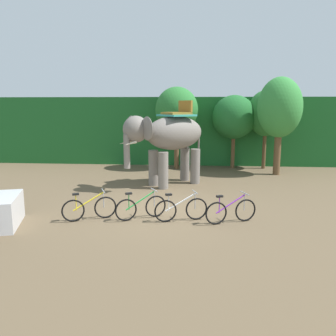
% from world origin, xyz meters
% --- Properties ---
extents(ground_plane, '(80.00, 80.00, 0.00)m').
position_xyz_m(ground_plane, '(0.00, 0.00, 0.00)').
color(ground_plane, brown).
extents(foliage_hedge, '(36.00, 6.00, 4.05)m').
position_xyz_m(foliage_hedge, '(0.00, 12.09, 2.03)').
color(foliage_hedge, '#1E6028').
rests_on(foliage_hedge, ground).
extents(tree_right, '(2.37, 2.37, 4.58)m').
position_xyz_m(tree_right, '(0.19, 7.98, 3.31)').
color(tree_right, brown).
rests_on(tree_right, ground).
extents(tree_far_right, '(2.45, 2.45, 4.14)m').
position_xyz_m(tree_far_right, '(3.40, 8.45, 2.90)').
color(tree_far_right, brown).
rests_on(tree_far_right, ground).
extents(tree_far_left, '(2.06, 2.06, 4.41)m').
position_xyz_m(tree_far_left, '(5.15, 8.41, 3.12)').
color(tree_far_left, brown).
rests_on(tree_far_left, ground).
extents(tree_left, '(2.22, 2.22, 4.99)m').
position_xyz_m(tree_left, '(5.48, 6.68, 3.42)').
color(tree_left, brown).
rests_on(tree_left, ground).
extents(elephant, '(3.83, 3.51, 3.78)m').
position_xyz_m(elephant, '(0.05, 3.79, 2.20)').
color(elephant, slate).
rests_on(elephant, ground).
extents(bike_yellow, '(1.57, 0.82, 0.92)m').
position_xyz_m(bike_yellow, '(-2.06, -1.21, 0.39)').
color(bike_yellow, black).
rests_on(bike_yellow, ground).
extents(bike_green, '(1.52, 0.89, 0.92)m').
position_xyz_m(bike_green, '(-0.46, -0.98, 0.39)').
color(bike_green, black).
rests_on(bike_green, ground).
extents(bike_white, '(1.65, 0.67, 0.92)m').
position_xyz_m(bike_white, '(0.82, -1.08, 0.39)').
color(bike_white, black).
rests_on(bike_white, ground).
extents(bike_purple, '(1.60, 0.76, 0.92)m').
position_xyz_m(bike_purple, '(2.35, -1.14, 0.39)').
color(bike_purple, black).
rests_on(bike_purple, ground).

